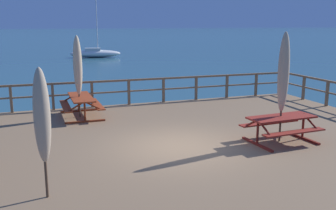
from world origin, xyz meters
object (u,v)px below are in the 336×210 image
at_px(picnic_table_mid_centre, 281,123).
at_px(picnic_table_back_right, 81,102).
at_px(sailboat_distant, 95,53).
at_px(patio_umbrella_short_back, 42,116).
at_px(patio_umbrella_short_mid, 78,66).
at_px(patio_umbrella_tall_mid_right, 284,73).

bearing_deg(picnic_table_mid_centre, picnic_table_back_right, 135.32).
distance_m(picnic_table_back_right, sailboat_distant, 33.10).
bearing_deg(patio_umbrella_short_back, sailboat_distant, 80.09).
distance_m(picnic_table_mid_centre, picnic_table_back_right, 7.19).
bearing_deg(picnic_table_mid_centre, patio_umbrella_short_back, -166.55).
height_order(picnic_table_back_right, sailboat_distant, sailboat_distant).
bearing_deg(patio_umbrella_short_mid, patio_umbrella_short_back, -101.86).
distance_m(picnic_table_back_right, patio_umbrella_tall_mid_right, 7.30).
bearing_deg(sailboat_distant, patio_umbrella_short_back, -99.91).
height_order(picnic_table_mid_centre, patio_umbrella_short_back, patio_umbrella_short_back).
bearing_deg(patio_umbrella_short_back, patio_umbrella_tall_mid_right, 14.01).
distance_m(patio_umbrella_short_mid, sailboat_distant, 33.18).
height_order(picnic_table_mid_centre, sailboat_distant, sailboat_distant).
bearing_deg(patio_umbrella_tall_mid_right, patio_umbrella_short_mid, 136.24).
height_order(patio_umbrella_tall_mid_right, sailboat_distant, sailboat_distant).
bearing_deg(picnic_table_back_right, patio_umbrella_short_back, -102.36).
relative_size(picnic_table_back_right, patio_umbrella_tall_mid_right, 0.69).
bearing_deg(picnic_table_back_right, sailboat_distant, 80.59).
bearing_deg(patio_umbrella_tall_mid_right, picnic_table_mid_centre, -103.71).
bearing_deg(patio_umbrella_tall_mid_right, picnic_table_back_right, 135.84).
xyz_separation_m(patio_umbrella_short_back, sailboat_distant, (6.87, 39.28, -1.77)).
xyz_separation_m(patio_umbrella_tall_mid_right, patio_umbrella_short_mid, (-5.20, 4.98, -0.12)).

